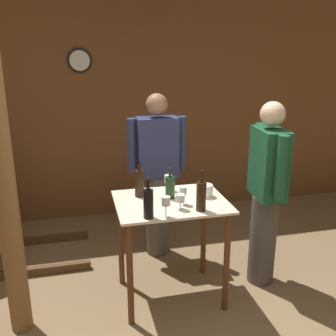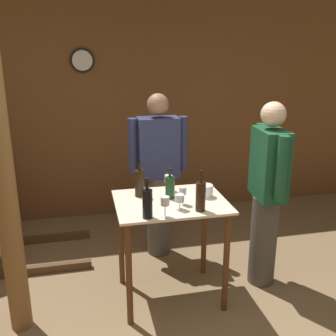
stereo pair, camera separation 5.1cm
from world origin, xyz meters
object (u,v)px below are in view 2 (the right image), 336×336
(ice_bucket, at_px, (205,191))
(person_visitor_with_scarf, at_px, (158,173))
(wine_glass_near_right, at_px, (169,179))
(person_host, at_px, (267,192))
(wine_glass_near_left, at_px, (165,202))
(wine_glass_near_center, at_px, (180,199))
(wine_bottle_right, at_px, (201,196))
(wine_bottle_far_left, at_px, (147,203))
(wine_bottle_center, at_px, (170,187))
(wine_glass_far_side, at_px, (183,192))
(wine_bottle_left, at_px, (139,183))
(wooden_post, at_px, (1,161))

(ice_bucket, height_order, person_visitor_with_scarf, person_visitor_with_scarf)
(wine_glass_near_right, xyz_separation_m, person_host, (0.84, -0.20, -0.11))
(wine_glass_near_left, xyz_separation_m, wine_glass_near_center, (0.14, 0.11, -0.03))
(wine_bottle_right, height_order, wine_glass_near_center, wine_bottle_right)
(wine_glass_near_left, distance_m, person_host, 1.05)
(wine_bottle_far_left, height_order, person_host, person_host)
(wine_bottle_center, xyz_separation_m, wine_glass_near_center, (0.02, -0.25, -0.01))
(wine_glass_near_center, bearing_deg, wine_glass_near_left, -142.28)
(wine_glass_near_right, bearing_deg, wine_glass_far_side, -83.09)
(wine_bottle_center, xyz_separation_m, person_visitor_with_scarf, (0.04, 0.72, -0.11))
(wine_glass_near_right, bearing_deg, person_visitor_with_scarf, 88.21)
(wine_bottle_far_left, xyz_separation_m, wine_bottle_left, (0.01, 0.44, 0.00))
(wine_bottle_left, relative_size, person_visitor_with_scarf, 0.18)
(ice_bucket, xyz_separation_m, person_visitor_with_scarf, (-0.25, 0.75, -0.06))
(wine_bottle_left, bearing_deg, wine_bottle_center, -22.29)
(wine_bottle_left, distance_m, ice_bucket, 0.56)
(wine_bottle_center, relative_size, person_visitor_with_scarf, 0.15)
(wine_bottle_left, bearing_deg, wine_bottle_right, -44.71)
(wine_glass_near_right, bearing_deg, wooden_post, -163.77)
(wine_glass_near_right, height_order, person_host, person_host)
(wine_glass_near_center, height_order, ice_bucket, wine_glass_near_center)
(wine_glass_far_side, bearing_deg, wine_bottle_center, 113.50)
(wine_bottle_right, distance_m, person_visitor_with_scarf, 1.04)
(wine_glass_near_center, distance_m, person_host, 0.88)
(wine_bottle_far_left, xyz_separation_m, wine_bottle_center, (0.25, 0.35, -0.02))
(wooden_post, xyz_separation_m, ice_bucket, (1.53, 0.16, -0.40))
(ice_bucket, relative_size, person_visitor_with_scarf, 0.07)
(wine_glass_near_center, distance_m, person_visitor_with_scarf, 0.97)
(wooden_post, relative_size, wine_bottle_left, 9.06)
(person_host, bearing_deg, person_visitor_with_scarf, 137.93)
(wine_bottle_right, bearing_deg, wine_bottle_far_left, -174.35)
(wine_glass_far_side, relative_size, person_visitor_with_scarf, 0.09)
(wine_bottle_far_left, bearing_deg, wine_bottle_left, 88.86)
(ice_bucket, height_order, person_host, person_host)
(wine_glass_near_center, bearing_deg, wine_bottle_right, -21.59)
(person_visitor_with_scarf, bearing_deg, wooden_post, -144.69)
(wine_glass_near_left, relative_size, wine_glass_near_right, 1.14)
(wine_bottle_left, xyz_separation_m, wine_glass_near_left, (0.12, -0.46, -0.00))
(wine_bottle_far_left, relative_size, wine_glass_far_side, 2.11)
(wine_glass_near_center, relative_size, ice_bucket, 0.99)
(ice_bucket, bearing_deg, wine_bottle_left, 166.32)
(wine_glass_far_side, bearing_deg, wine_glass_near_right, 96.91)
(wooden_post, bearing_deg, wine_bottle_left, 16.15)
(wine_bottle_far_left, relative_size, person_host, 0.18)
(wine_glass_far_side, xyz_separation_m, person_host, (0.80, 0.13, -0.12))
(wine_bottle_far_left, distance_m, wine_glass_near_center, 0.29)
(wine_bottle_right, relative_size, person_host, 0.19)
(wine_bottle_right, xyz_separation_m, wine_glass_near_center, (-0.14, 0.06, -0.03))
(wine_glass_near_left, bearing_deg, wine_glass_far_side, 47.25)
(wine_glass_far_side, height_order, ice_bucket, wine_glass_far_side)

